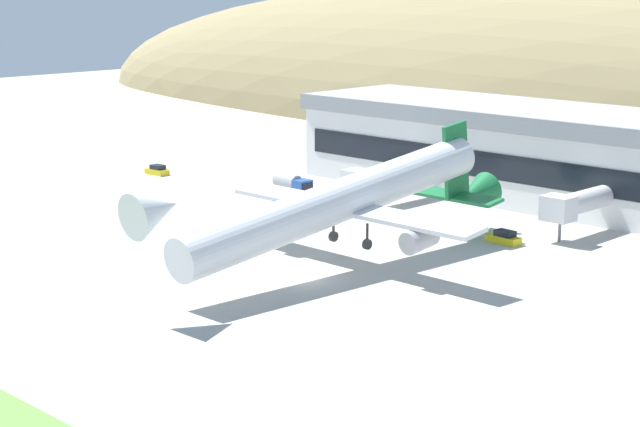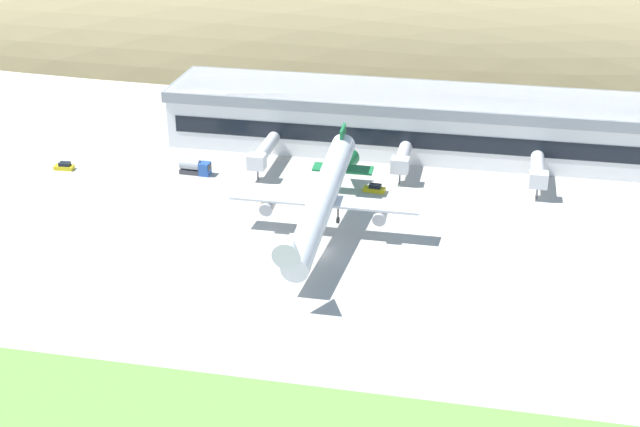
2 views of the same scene
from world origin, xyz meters
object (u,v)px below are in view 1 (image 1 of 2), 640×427
(cargo_airplane, at_px, (344,202))
(traffic_cone_0, at_px, (323,226))
(terminal_building, at_px, (633,160))
(service_car_1, at_px, (157,170))
(fuel_truck, at_px, (292,186))
(jetway_0, at_px, (385,176))
(jetway_1, at_px, (575,204))
(service_car_0, at_px, (504,238))

(cargo_airplane, distance_m, traffic_cone_0, 18.74)
(terminal_building, xyz_separation_m, traffic_cone_0, (-22.16, -33.29, -6.73))
(traffic_cone_0, bearing_deg, terminal_building, 56.35)
(service_car_1, distance_m, fuel_truck, 26.73)
(terminal_building, relative_size, service_car_1, 25.46)
(terminal_building, height_order, fuel_truck, terminal_building)
(terminal_building, bearing_deg, cargo_airplane, -100.85)
(jetway_0, distance_m, service_car_1, 40.36)
(jetway_0, height_order, cargo_airplane, cargo_airplane)
(cargo_airplane, height_order, fuel_truck, cargo_airplane)
(jetway_0, bearing_deg, cargo_airplane, -56.57)
(jetway_1, bearing_deg, service_car_1, -171.93)
(service_car_1, bearing_deg, jetway_1, 8.07)
(jetway_0, bearing_deg, traffic_cone_0, -76.60)
(jetway_0, height_order, service_car_0, jetway_0)
(jetway_0, bearing_deg, terminal_building, 34.88)
(terminal_building, height_order, jetway_0, terminal_building)
(jetway_1, xyz_separation_m, cargo_airplane, (-10.04, -28.26, 2.95))
(terminal_building, xyz_separation_m, service_car_0, (-2.61, -23.93, -6.39))
(terminal_building, distance_m, cargo_airplane, 45.03)
(jetway_0, height_order, traffic_cone_0, jetway_0)
(terminal_building, height_order, service_car_0, terminal_building)
(jetway_0, distance_m, cargo_airplane, 31.59)
(cargo_airplane, height_order, traffic_cone_0, cargo_airplane)
(service_car_0, xyz_separation_m, fuel_truck, (-36.17, 1.52, 0.82))
(cargo_airplane, relative_size, service_car_1, 13.23)
(jetway_1, height_order, service_car_0, jetway_1)
(terminal_building, bearing_deg, service_car_1, -158.71)
(cargo_airplane, bearing_deg, jetway_0, 123.43)
(jetway_0, relative_size, cargo_airplane, 0.29)
(jetway_1, distance_m, traffic_cone_0, 29.60)
(traffic_cone_0, bearing_deg, fuel_truck, 146.80)
(fuel_truck, height_order, traffic_cone_0, fuel_truck)
(service_car_0, relative_size, traffic_cone_0, 7.28)
(jetway_1, bearing_deg, jetway_0, -175.79)
(jetway_0, xyz_separation_m, service_car_1, (-39.52, -7.47, -3.36))
(service_car_0, height_order, fuel_truck, fuel_truck)
(terminal_building, xyz_separation_m, service_car_1, (-65.32, -25.46, -6.38))
(jetway_0, xyz_separation_m, fuel_truck, (-12.98, -4.42, -2.55))
(cargo_airplane, distance_m, service_car_1, 60.20)
(jetway_0, bearing_deg, service_car_1, -169.29)
(jetway_0, relative_size, fuel_truck, 2.42)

